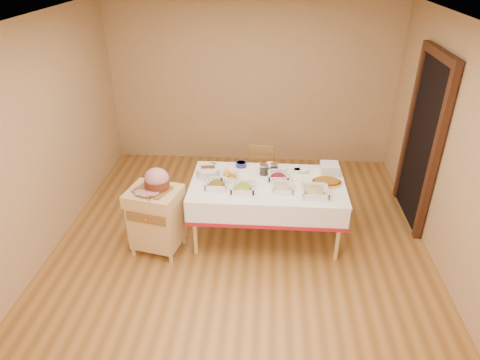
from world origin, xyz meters
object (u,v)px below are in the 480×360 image
Objects in this scene: ham_on_board at (156,181)px; mustard_bottle at (227,174)px; preserve_jar_left at (264,170)px; plate_stack at (329,168)px; bread_basket at (208,172)px; dining_chair at (259,177)px; dining_table at (267,194)px; butcher_cart at (156,217)px; preserve_jar_right at (274,168)px; brass_platter at (327,182)px.

ham_on_board is 2.37× the size of mustard_bottle.
preserve_jar_left is at bearing 18.39° from mustard_bottle.
ham_on_board is 2.89× the size of preserve_jar_left.
preserve_jar_left is 0.62× the size of plate_stack.
ham_on_board is at bearing -162.16° from plate_stack.
preserve_jar_left is at bearing -172.56° from plate_stack.
bread_basket is 1.49m from plate_stack.
dining_chair is at bearing 42.96° from ham_on_board.
dining_chair is 3.09× the size of bread_basket.
butcher_cart is at bearing -163.99° from dining_table.
preserve_jar_right is at bearing 25.04° from butcher_cart.
preserve_jar_left reaches higher than dining_chair.
mustard_bottle is (0.79, 0.42, 0.37)m from butcher_cart.
plate_stack is at bearing 22.08° from dining_table.
preserve_jar_left is at bearing 24.28° from ham_on_board.
ham_on_board reaches higher than dining_table.
butcher_cart is 2.92× the size of bread_basket.
butcher_cart is at bearing -154.96° from preserve_jar_right.
butcher_cart is 2.17m from plate_stack.
brass_platter is at bearing -1.35° from mustard_bottle.
dining_chair is 0.64m from preserve_jar_left.
butcher_cart is at bearing -137.20° from dining_chair.
plate_stack is (0.80, 0.10, -0.00)m from preserve_jar_left.
dining_chair is 3.94× the size of plate_stack.
butcher_cart is 2.07× the size of ham_on_board.
bread_basket reaches higher than dining_chair.
ham_on_board is 1.41× the size of bread_basket.
butcher_cart is at bearing -141.86° from ham_on_board.
preserve_jar_left is 0.14m from preserve_jar_right.
plate_stack is (0.75, 0.31, 0.22)m from dining_table.
butcher_cart is at bearing -138.19° from bread_basket.
dining_table is 11.01× the size of mustard_bottle.
mustard_bottle is at bearing 27.50° from ham_on_board.
dining_chair is 0.85m from mustard_bottle.
butcher_cart is 0.97m from mustard_bottle.
dining_chair is at bearing 139.78° from brass_platter.
dining_chair is (-0.11, 0.71, -0.16)m from dining_table.
bread_basket is 0.81× the size of brass_platter.
preserve_jar_left reaches higher than plate_stack.
preserve_jar_right is at bearing 73.92° from dining_table.
dining_table is at bearing -157.92° from plate_stack.
plate_stack is at bearing 7.44° from preserve_jar_left.
plate_stack reaches higher than butcher_cart.
dining_chair is 0.61m from preserve_jar_right.
dining_chair is at bearing 60.33° from mustard_bottle.
plate_stack is (0.87, -0.41, 0.38)m from dining_chair.
ham_on_board is 1.31m from preserve_jar_left.
dining_chair is at bearing 97.17° from preserve_jar_left.
plate_stack is at bearing 3.30° from preserve_jar_right.
mustard_bottle is (-0.49, 0.05, 0.24)m from dining_table.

